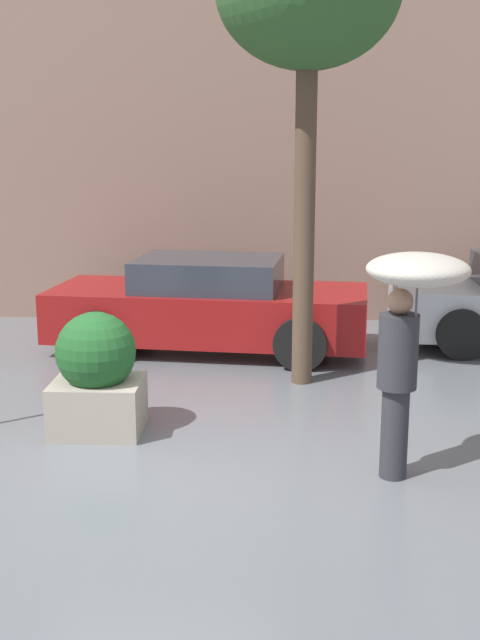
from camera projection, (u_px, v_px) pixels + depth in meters
ground_plane at (158, 469)px, 7.35m from camera, size 40.00×40.00×0.00m
building_facade at (210, 137)px, 13.03m from camera, size 18.00×0.30×6.00m
planter_box at (97, 375)px, 8.17m from camera, size 0.91×0.82×1.26m
person_adult at (409, 314)px, 6.80m from camera, size 0.86×0.86×2.03m
parked_car_near at (209, 306)px, 11.43m from camera, size 4.62×2.32×1.33m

